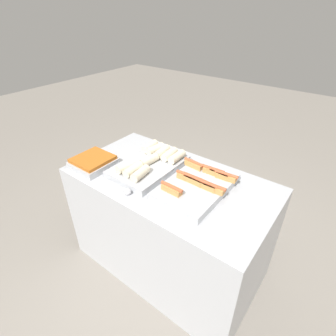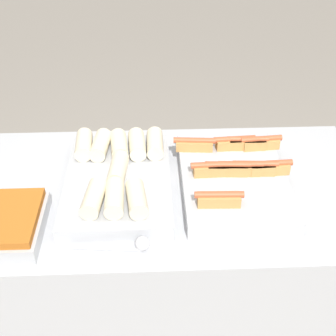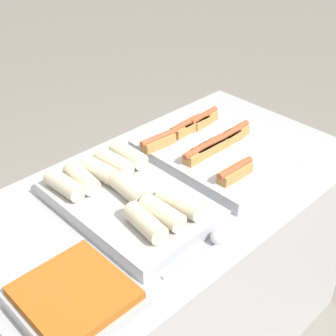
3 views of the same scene
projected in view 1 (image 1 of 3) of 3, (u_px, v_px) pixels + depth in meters
ground_plane at (169, 261)px, 2.26m from camera, size 12.00×12.00×0.00m
counter at (169, 224)px, 2.02m from camera, size 1.42×0.78×0.86m
tray_hotdogs at (198, 185)px, 1.67m from camera, size 0.40×0.53×0.10m
tray_wraps at (150, 164)px, 1.87m from camera, size 0.36×0.54×0.11m
tray_side_front at (93, 162)px, 1.91m from camera, size 0.27×0.28×0.07m
serving_spoon_near at (125, 191)px, 1.64m from camera, size 0.23×0.04×0.04m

